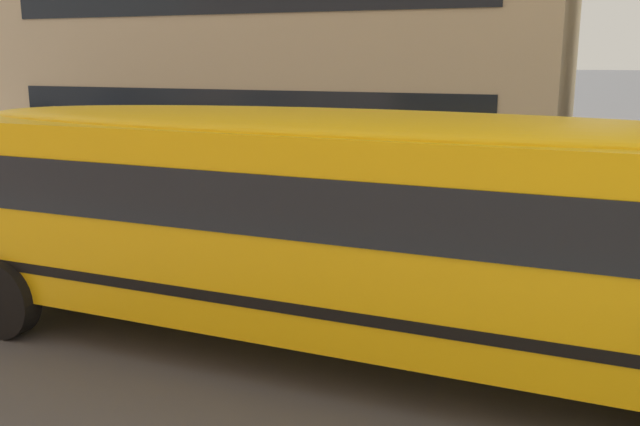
{
  "coord_description": "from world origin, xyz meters",
  "views": [
    {
      "loc": [
        4.16,
        -8.76,
        3.38
      ],
      "look_at": [
        0.95,
        -0.77,
        1.46
      ],
      "focal_mm": 39.25,
      "sensor_mm": 36.0,
      "label": 1
    }
  ],
  "objects": [
    {
      "name": "sidewalk_far",
      "position": [
        0.0,
        7.76,
        0.01
      ],
      "size": [
        120.0,
        3.0,
        0.01
      ],
      "primitive_type": "cube",
      "color": "gray",
      "rests_on": "ground_plane"
    },
    {
      "name": "lane_centreline",
      "position": [
        0.0,
        0.0,
        0.0
      ],
      "size": [
        110.0,
        0.16,
        0.01
      ],
      "primitive_type": "cube",
      "color": "silver",
      "rests_on": "ground_plane"
    },
    {
      "name": "school_bus",
      "position": [
        1.88,
        -1.54,
        1.67
      ],
      "size": [
        12.65,
        3.16,
        2.82
      ],
      "rotation": [
        0.0,
        0.0,
        -0.02
      ],
      "color": "yellow",
      "rests_on": "ground_plane"
    },
    {
      "name": "ground_plane",
      "position": [
        0.0,
        0.0,
        0.0
      ],
      "size": [
        400.0,
        400.0,
        0.0
      ],
      "primitive_type": "plane",
      "color": "#4C4C4F"
    },
    {
      "name": "parked_car_silver_end_of_row",
      "position": [
        -9.99,
        4.89,
        0.84
      ],
      "size": [
        3.93,
        1.95,
        1.64
      ],
      "rotation": [
        0.0,
        0.0,
        -0.02
      ],
      "color": "#B7BABF",
      "rests_on": "ground_plane"
    }
  ]
}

